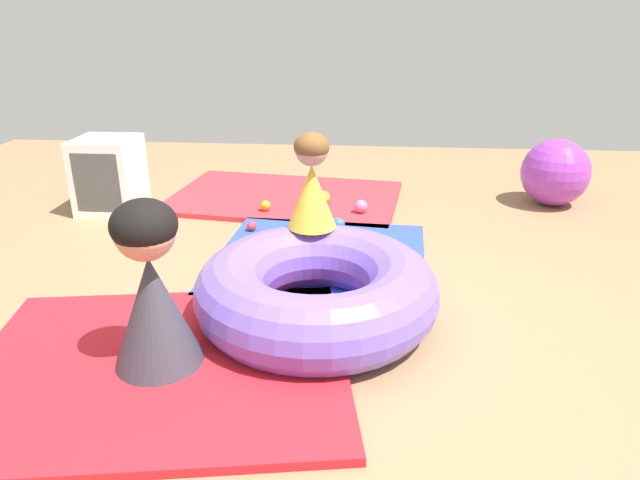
{
  "coord_description": "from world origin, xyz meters",
  "views": [
    {
      "loc": [
        0.17,
        -2.43,
        1.47
      ],
      "look_at": [
        -0.06,
        0.28,
        0.36
      ],
      "focal_mm": 32.38,
      "sensor_mm": 36.0,
      "label": 1
    }
  ],
  "objects_px": {
    "play_ball_blue": "(338,225)",
    "play_ball_red": "(252,226)",
    "exercise_ball_large": "(555,173)",
    "play_ball_yellow": "(324,197)",
    "play_ball_teal": "(287,249)",
    "child_in_yellow": "(312,182)",
    "play_ball_green": "(379,241)",
    "adult_seated": "(151,287)",
    "play_ball_pink": "(361,206)",
    "play_ball_blue_second": "(213,303)",
    "storage_cube": "(108,176)",
    "inflatable_cushion": "(317,290)",
    "play_ball_orange": "(265,206)"
  },
  "relations": [
    {
      "from": "play_ball_blue",
      "to": "play_ball_yellow",
      "type": "relative_size",
      "value": 0.89
    },
    {
      "from": "play_ball_blue_second",
      "to": "storage_cube",
      "type": "xyz_separation_m",
      "value": [
        -1.19,
        1.56,
        0.19
      ]
    },
    {
      "from": "play_ball_red",
      "to": "exercise_ball_large",
      "type": "relative_size",
      "value": 0.13
    },
    {
      "from": "play_ball_orange",
      "to": "play_ball_blue_second",
      "type": "bearing_deg",
      "value": -89.89
    },
    {
      "from": "inflatable_cushion",
      "to": "exercise_ball_large",
      "type": "distance_m",
      "value": 2.61
    },
    {
      "from": "adult_seated",
      "to": "exercise_ball_large",
      "type": "distance_m",
      "value": 3.39
    },
    {
      "from": "play_ball_blue_second",
      "to": "play_ball_orange",
      "type": "bearing_deg",
      "value": 90.11
    },
    {
      "from": "inflatable_cushion",
      "to": "play_ball_green",
      "type": "distance_m",
      "value": 0.97
    },
    {
      "from": "child_in_yellow",
      "to": "play_ball_red",
      "type": "relative_size",
      "value": 7.65
    },
    {
      "from": "exercise_ball_large",
      "to": "play_ball_pink",
      "type": "bearing_deg",
      "value": -163.61
    },
    {
      "from": "play_ball_blue",
      "to": "play_ball_teal",
      "type": "relative_size",
      "value": 1.29
    },
    {
      "from": "play_ball_yellow",
      "to": "play_ball_red",
      "type": "bearing_deg",
      "value": -125.48
    },
    {
      "from": "play_ball_blue",
      "to": "play_ball_yellow",
      "type": "distance_m",
      "value": 0.59
    },
    {
      "from": "play_ball_orange",
      "to": "play_ball_green",
      "type": "distance_m",
      "value": 1.05
    },
    {
      "from": "play_ball_yellow",
      "to": "play_ball_blue_second",
      "type": "height_order",
      "value": "play_ball_blue_second"
    },
    {
      "from": "play_ball_pink",
      "to": "exercise_ball_large",
      "type": "distance_m",
      "value": 1.58
    },
    {
      "from": "play_ball_yellow",
      "to": "storage_cube",
      "type": "bearing_deg",
      "value": -172.82
    },
    {
      "from": "play_ball_blue",
      "to": "play_ball_yellow",
      "type": "height_order",
      "value": "play_ball_yellow"
    },
    {
      "from": "play_ball_yellow",
      "to": "play_ball_teal",
      "type": "relative_size",
      "value": 1.45
    },
    {
      "from": "play_ball_red",
      "to": "play_ball_teal",
      "type": "height_order",
      "value": "play_ball_teal"
    },
    {
      "from": "inflatable_cushion",
      "to": "play_ball_pink",
      "type": "xyz_separation_m",
      "value": [
        0.19,
        1.54,
        -0.09
      ]
    },
    {
      "from": "play_ball_pink",
      "to": "play_ball_orange",
      "type": "relative_size",
      "value": 1.25
    },
    {
      "from": "inflatable_cushion",
      "to": "storage_cube",
      "type": "relative_size",
      "value": 2.13
    },
    {
      "from": "child_in_yellow",
      "to": "play_ball_pink",
      "type": "height_order",
      "value": "child_in_yellow"
    },
    {
      "from": "play_ball_teal",
      "to": "exercise_ball_large",
      "type": "xyz_separation_m",
      "value": [
        1.94,
        1.25,
        0.19
      ]
    },
    {
      "from": "adult_seated",
      "to": "play_ball_pink",
      "type": "height_order",
      "value": "adult_seated"
    },
    {
      "from": "adult_seated",
      "to": "play_ball_red",
      "type": "distance_m",
      "value": 1.61
    },
    {
      "from": "adult_seated",
      "to": "play_ball_yellow",
      "type": "relative_size",
      "value": 7.35
    },
    {
      "from": "child_in_yellow",
      "to": "adult_seated",
      "type": "height_order",
      "value": "child_in_yellow"
    },
    {
      "from": "child_in_yellow",
      "to": "play_ball_red",
      "type": "height_order",
      "value": "child_in_yellow"
    },
    {
      "from": "play_ball_red",
      "to": "play_ball_yellow",
      "type": "xyz_separation_m",
      "value": [
        0.44,
        0.62,
        0.02
      ]
    },
    {
      "from": "play_ball_blue",
      "to": "play_ball_red",
      "type": "distance_m",
      "value": 0.59
    },
    {
      "from": "adult_seated",
      "to": "play_ball_blue",
      "type": "xyz_separation_m",
      "value": [
        0.69,
        1.62,
        -0.31
      ]
    },
    {
      "from": "play_ball_yellow",
      "to": "storage_cube",
      "type": "distance_m",
      "value": 1.64
    },
    {
      "from": "play_ball_green",
      "to": "exercise_ball_large",
      "type": "relative_size",
      "value": 0.14
    },
    {
      "from": "play_ball_blue_second",
      "to": "storage_cube",
      "type": "distance_m",
      "value": 1.97
    },
    {
      "from": "play_ball_blue",
      "to": "exercise_ball_large",
      "type": "bearing_deg",
      "value": 26.63
    },
    {
      "from": "adult_seated",
      "to": "play_ball_teal",
      "type": "relative_size",
      "value": 10.67
    },
    {
      "from": "play_ball_yellow",
      "to": "play_ball_teal",
      "type": "distance_m",
      "value": 1.01
    },
    {
      "from": "adult_seated",
      "to": "exercise_ball_large",
      "type": "relative_size",
      "value": 1.41
    },
    {
      "from": "exercise_ball_large",
      "to": "play_ball_orange",
      "type": "bearing_deg",
      "value": -168.38
    },
    {
      "from": "play_ball_green",
      "to": "storage_cube",
      "type": "relative_size",
      "value": 0.13
    },
    {
      "from": "play_ball_yellow",
      "to": "storage_cube",
      "type": "xyz_separation_m",
      "value": [
        -1.61,
        -0.2,
        0.19
      ]
    },
    {
      "from": "storage_cube",
      "to": "play_ball_yellow",
      "type": "bearing_deg",
      "value": 7.18
    },
    {
      "from": "play_ball_orange",
      "to": "play_ball_teal",
      "type": "distance_m",
      "value": 0.84
    },
    {
      "from": "inflatable_cushion",
      "to": "play_ball_red",
      "type": "height_order",
      "value": "inflatable_cushion"
    },
    {
      "from": "play_ball_blue",
      "to": "play_ball_yellow",
      "type": "bearing_deg",
      "value": 104.31
    },
    {
      "from": "adult_seated",
      "to": "play_ball_blue_second",
      "type": "relative_size",
      "value": 7.12
    },
    {
      "from": "play_ball_pink",
      "to": "play_ball_blue_second",
      "type": "height_order",
      "value": "play_ball_blue_second"
    },
    {
      "from": "child_in_yellow",
      "to": "play_ball_red",
      "type": "bearing_deg",
      "value": -136.59
    }
  ]
}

